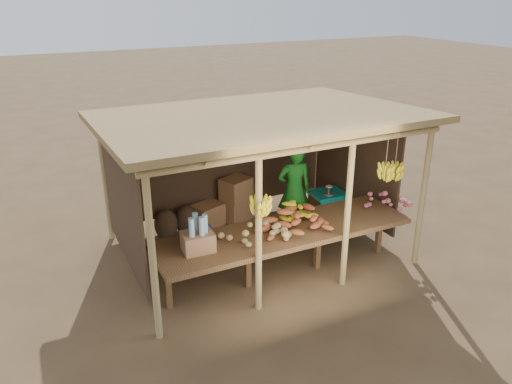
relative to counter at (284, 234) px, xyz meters
name	(u,v)px	position (x,y,z in m)	size (l,w,h in m)	color
ground	(256,249)	(0.00, 0.95, -0.74)	(60.00, 60.00, 0.00)	brown
stall_structure	(262,142)	(0.06, 0.87, 1.17)	(4.70, 3.50, 2.43)	tan
counter	(284,234)	(0.00, 0.00, 0.00)	(3.90, 1.05, 0.80)	brown
potato_heap	(256,228)	(-0.50, -0.08, 0.24)	(0.92, 0.55, 0.36)	tan
sweet_potato_heap	(297,217)	(0.18, -0.04, 0.24)	(1.14, 0.68, 0.36)	#A04C29
onion_heap	(387,198)	(1.85, -0.05, 0.24)	(0.81, 0.49, 0.36)	#C6606E
banana_pile	(295,211)	(0.28, 0.18, 0.23)	(0.60, 0.36, 0.35)	yellow
tomato_basin	(199,231)	(-1.20, 0.36, 0.14)	(0.39, 0.39, 0.20)	navy
bottle_box	(198,237)	(-1.35, -0.02, 0.26)	(0.44, 0.36, 0.53)	#A27148
vendor	(294,190)	(0.87, 1.22, 0.09)	(0.61, 0.40, 1.66)	#186D1B
tarp_crate	(327,205)	(1.70, 1.38, -0.43)	(0.65, 0.57, 0.74)	brown
carton_stack	(227,204)	(-0.01, 2.15, -0.38)	(1.19, 0.57, 0.82)	#A27148
burlap_sacks	(176,220)	(-1.00, 2.15, -0.49)	(0.80, 0.42, 0.57)	#422E1E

